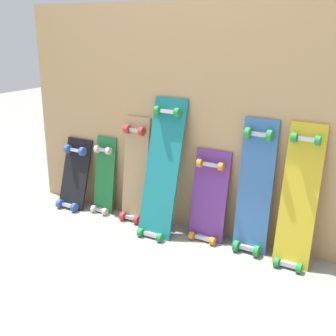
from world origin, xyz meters
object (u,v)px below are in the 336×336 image
(skateboard_black, at_px, (74,178))
(skateboard_blue, at_px, (254,192))
(skateboard_natural, at_px, (135,174))
(skateboard_teal, at_px, (162,174))
(skateboard_yellow, at_px, (298,203))
(skateboard_green, at_px, (104,180))
(skateboard_purple, at_px, (209,201))

(skateboard_black, relative_size, skateboard_blue, 0.66)
(skateboard_natural, bearing_deg, skateboard_teal, -16.32)
(skateboard_yellow, bearing_deg, skateboard_natural, 178.11)
(skateboard_green, xyz_separation_m, skateboard_teal, (0.54, -0.08, 0.16))
(skateboard_blue, xyz_separation_m, skateboard_yellow, (0.27, -0.03, -0.00))
(skateboard_natural, bearing_deg, skateboard_blue, -0.56)
(skateboard_natural, height_order, skateboard_yellow, skateboard_yellow)
(skateboard_green, xyz_separation_m, skateboard_purple, (0.85, -0.01, 0.01))
(skateboard_purple, xyz_separation_m, skateboard_blue, (0.30, 0.00, 0.12))
(skateboard_black, height_order, skateboard_natural, skateboard_natural)
(skateboard_natural, height_order, skateboard_blue, skateboard_blue)
(skateboard_natural, distance_m, skateboard_teal, 0.28)
(skateboard_black, bearing_deg, skateboard_green, 9.08)
(skateboard_blue, bearing_deg, skateboard_teal, -173.53)
(skateboard_natural, relative_size, skateboard_purple, 1.23)
(skateboard_teal, bearing_deg, skateboard_blue, 6.47)
(skateboard_teal, height_order, skateboard_purple, skateboard_teal)
(skateboard_natural, bearing_deg, skateboard_yellow, -1.89)
(skateboard_natural, height_order, skateboard_teal, skateboard_teal)
(skateboard_green, height_order, skateboard_natural, skateboard_natural)
(skateboard_black, relative_size, skateboard_yellow, 0.65)
(skateboard_yellow, bearing_deg, skateboard_blue, 173.83)
(skateboard_natural, xyz_separation_m, skateboard_blue, (0.87, -0.01, 0.04))
(skateboard_green, height_order, skateboard_blue, skateboard_blue)
(skateboard_purple, bearing_deg, skateboard_natural, 179.04)
(skateboard_blue, distance_m, skateboard_yellow, 0.27)
(skateboard_green, bearing_deg, skateboard_blue, -0.46)
(skateboard_black, height_order, skateboard_teal, skateboard_teal)
(skateboard_green, height_order, skateboard_yellow, skateboard_yellow)
(skateboard_black, bearing_deg, skateboard_teal, -2.70)
(skateboard_teal, xyz_separation_m, skateboard_yellow, (0.88, 0.04, -0.03))
(skateboard_yellow, bearing_deg, skateboard_teal, -177.41)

